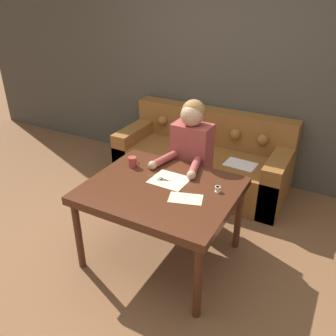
% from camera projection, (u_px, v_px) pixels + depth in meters
% --- Properties ---
extents(ground_plane, '(16.00, 16.00, 0.00)m').
position_uv_depth(ground_plane, '(145.00, 260.00, 3.17)').
color(ground_plane, brown).
extents(wall_back, '(8.00, 0.06, 2.60)m').
position_uv_depth(wall_back, '(231.00, 70.00, 4.07)').
color(wall_back, '#474238').
rests_on(wall_back, ground_plane).
extents(dining_table, '(1.21, 1.00, 0.72)m').
position_uv_depth(dining_table, '(161.00, 194.00, 2.92)').
color(dining_table, '#472314').
rests_on(dining_table, ground_plane).
extents(couch, '(1.99, 0.86, 0.86)m').
position_uv_depth(couch, '(203.00, 160.00, 4.25)').
color(couch, brown).
rests_on(couch, ground_plane).
extents(person, '(0.46, 0.60, 1.27)m').
position_uv_depth(person, '(191.00, 163.00, 3.43)').
color(person, '#33281E').
rests_on(person, ground_plane).
extents(pattern_paper_main, '(0.31, 0.27, 0.00)m').
position_uv_depth(pattern_paper_main, '(170.00, 180.00, 2.98)').
color(pattern_paper_main, beige).
rests_on(pattern_paper_main, dining_table).
extents(pattern_paper_offcut, '(0.29, 0.22, 0.00)m').
position_uv_depth(pattern_paper_offcut, '(186.00, 199.00, 2.73)').
color(pattern_paper_offcut, beige).
rests_on(pattern_paper_offcut, dining_table).
extents(scissors, '(0.21, 0.09, 0.01)m').
position_uv_depth(scissors, '(165.00, 180.00, 2.97)').
color(scissors, silver).
rests_on(scissors, dining_table).
extents(mug, '(0.11, 0.08, 0.09)m').
position_uv_depth(mug, '(133.00, 162.00, 3.18)').
color(mug, '#9E3833').
rests_on(mug, dining_table).
extents(thread_spool, '(0.04, 0.04, 0.05)m').
position_uv_depth(thread_spool, '(218.00, 189.00, 2.81)').
color(thread_spool, beige).
rests_on(thread_spool, dining_table).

